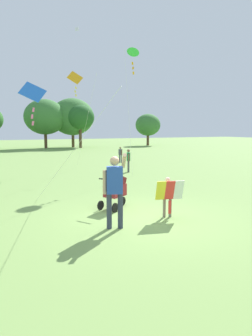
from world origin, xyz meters
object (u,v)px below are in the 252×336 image
object	(u,v)px
person_adult_flyer	(115,185)
kite_adult_black	(35,97)
person_sitting_far	(128,159)
stroller	(115,189)
kite_orange_delta	(133,54)
child_with_butterfly_kite	(168,193)
kite_green_novelty	(76,81)
person_red_shirt	(120,153)

from	to	relation	value
person_adult_flyer	kite_adult_black	world-z (taller)	kite_adult_black
person_adult_flyer	kite_adult_black	distance (m)	4.59
person_sitting_far	stroller	bearing A→B (deg)	-118.78
kite_adult_black	kite_orange_delta	distance (m)	6.70
child_with_butterfly_kite	stroller	bearing A→B (deg)	121.40
person_adult_flyer	stroller	bearing A→B (deg)	66.12
stroller	kite_green_novelty	distance (m)	11.09
person_sitting_far	kite_green_novelty	bearing A→B (deg)	121.51
person_adult_flyer	person_sitting_far	distance (m)	9.52
kite_orange_delta	child_with_butterfly_kite	bearing A→B (deg)	-109.05
child_with_butterfly_kite	kite_green_novelty	world-z (taller)	kite_green_novelty
person_adult_flyer	child_with_butterfly_kite	bearing A→B (deg)	7.37
person_adult_flyer	kite_green_novelty	distance (m)	12.60
stroller	kite_orange_delta	world-z (taller)	kite_orange_delta
child_with_butterfly_kite	person_adult_flyer	bearing A→B (deg)	-172.63
kite_orange_delta	kite_green_novelty	world-z (taller)	kite_orange_delta
person_red_shirt	kite_adult_black	bearing A→B (deg)	-128.11
kite_adult_black	person_red_shirt	world-z (taller)	kite_adult_black
child_with_butterfly_kite	person_sitting_far	world-z (taller)	person_sitting_far
stroller	person_sitting_far	size ratio (longest dim) A/B	0.84
child_with_butterfly_kite	kite_green_novelty	distance (m)	12.32
child_with_butterfly_kite	kite_orange_delta	size ratio (longest dim) A/B	0.18
kite_adult_black	kite_orange_delta	size ratio (longest dim) A/B	0.64
person_red_shirt	person_sitting_far	xyz separation A→B (m)	(-1.52, -4.45, 0.10)
kite_green_novelty	kite_orange_delta	bearing A→B (deg)	-71.15
person_red_shirt	kite_orange_delta	bearing A→B (deg)	-108.44
kite_green_novelty	person_red_shirt	distance (m)	5.88
kite_adult_black	kite_green_novelty	xyz separation A→B (m)	(3.66, 7.90, 1.80)
child_with_butterfly_kite	person_adult_flyer	size ratio (longest dim) A/B	0.60
kite_orange_delta	person_red_shirt	xyz separation A→B (m)	(1.93, 5.79, -5.34)
kite_green_novelty	person_red_shirt	world-z (taller)	kite_green_novelty
person_adult_flyer	kite_adult_black	bearing A→B (deg)	107.72
kite_orange_delta	person_red_shirt	distance (m)	8.11
child_with_butterfly_kite	stroller	size ratio (longest dim) A/B	1.03
stroller	kite_green_novelty	xyz separation A→B (m)	(1.71, 9.94, 4.62)
stroller	person_adult_flyer	bearing A→B (deg)	-113.88
stroller	child_with_butterfly_kite	bearing A→B (deg)	-58.60
person_adult_flyer	kite_green_novelty	bearing A→B (deg)	78.04
stroller	kite_adult_black	size ratio (longest dim) A/B	0.27
stroller	person_sitting_far	world-z (taller)	person_sitting_far
child_with_butterfly_kite	kite_orange_delta	world-z (taller)	kite_orange_delta
kite_green_novelty	kite_adult_black	bearing A→B (deg)	-114.87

